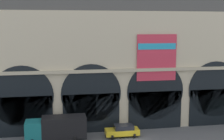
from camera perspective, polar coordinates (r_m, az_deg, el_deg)
station_building at (r=42.84m, az=1.68°, el=2.41°), size 46.49×5.07×20.54m
box_truck_midwest at (r=39.13m, az=-10.35°, el=-10.68°), size 7.50×2.91×3.12m
car_center at (r=40.27m, az=1.99°, el=-11.35°), size 4.40×2.22×1.55m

